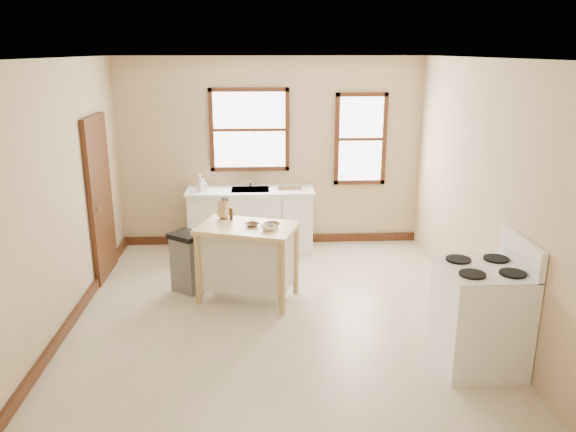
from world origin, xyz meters
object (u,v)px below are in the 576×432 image
(bowl_a, at_px, (252,225))
(bowl_c, at_px, (268,228))
(soap_bottle_a, at_px, (200,183))
(trash_bin, at_px, (188,262))
(knife_block, at_px, (224,210))
(gas_stove, at_px, (481,303))
(soap_bottle_b, at_px, (204,184))
(pepper_grinder, at_px, (231,214))
(kitchen_island, at_px, (248,263))
(bowl_b, at_px, (272,225))
(dish_rack, at_px, (289,186))

(bowl_a, height_order, bowl_c, bowl_c)
(soap_bottle_a, bearing_deg, trash_bin, -81.98)
(bowl_a, relative_size, bowl_c, 0.89)
(bowl_c, bearing_deg, knife_block, 137.18)
(bowl_c, xyz_separation_m, gas_stove, (1.95, -1.41, -0.32))
(soap_bottle_b, bearing_deg, pepper_grinder, -93.95)
(bowl_c, height_order, gas_stove, gas_stove)
(kitchen_island, distance_m, bowl_a, 0.48)
(kitchen_island, bearing_deg, bowl_b, 12.50)
(knife_block, xyz_separation_m, bowl_a, (0.35, -0.35, -0.08))
(bowl_b, xyz_separation_m, trash_bin, (-1.03, 0.30, -0.56))
(kitchen_island, xyz_separation_m, bowl_c, (0.24, -0.16, 0.48))
(bowl_a, bearing_deg, soap_bottle_b, 112.38)
(dish_rack, bearing_deg, trash_bin, -116.30)
(knife_block, distance_m, bowl_a, 0.50)
(soap_bottle_a, relative_size, knife_block, 1.26)
(bowl_a, xyz_separation_m, bowl_c, (0.19, -0.15, 0.01))
(knife_block, distance_m, pepper_grinder, 0.12)
(soap_bottle_b, bearing_deg, gas_stove, -70.43)
(trash_bin, relative_size, gas_stove, 0.60)
(dish_rack, bearing_deg, bowl_c, -84.28)
(kitchen_island, xyz_separation_m, pepper_grinder, (-0.20, 0.26, 0.53))
(knife_block, xyz_separation_m, bowl_b, (0.58, -0.36, -0.08))
(dish_rack, relative_size, gas_stove, 0.29)
(soap_bottle_a, height_order, bowl_a, soap_bottle_a)
(bowl_a, relative_size, bowl_b, 0.93)
(bowl_b, relative_size, gas_stove, 0.13)
(dish_rack, bearing_deg, pepper_grinder, -102.04)
(soap_bottle_a, relative_size, pepper_grinder, 1.68)
(soap_bottle_a, distance_m, soap_bottle_b, 0.08)
(bowl_a, bearing_deg, dish_rack, 73.31)
(knife_block, relative_size, bowl_a, 1.30)
(soap_bottle_a, height_order, dish_rack, soap_bottle_a)
(dish_rack, xyz_separation_m, pepper_grinder, (-0.78, -1.48, 0.02))
(soap_bottle_a, xyz_separation_m, bowl_b, (0.99, -1.69, -0.11))
(bowl_c, distance_m, trash_bin, 1.22)
(knife_block, bearing_deg, bowl_c, -12.87)
(soap_bottle_b, xyz_separation_m, dish_rack, (1.24, 0.02, -0.04))
(bowl_b, bearing_deg, pepper_grinder, 149.41)
(dish_rack, relative_size, bowl_a, 2.33)
(soap_bottle_b, bearing_deg, knife_block, -96.52)
(soap_bottle_a, distance_m, pepper_grinder, 1.49)
(soap_bottle_b, height_order, bowl_b, soap_bottle_b)
(pepper_grinder, relative_size, gas_stove, 0.12)
(dish_rack, relative_size, bowl_b, 2.17)
(soap_bottle_a, height_order, bowl_c, soap_bottle_a)
(dish_rack, height_order, bowl_c, dish_rack)
(bowl_c, distance_m, gas_stove, 2.42)
(dish_rack, bearing_deg, gas_stove, -48.21)
(trash_bin, bearing_deg, soap_bottle_a, 124.48)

